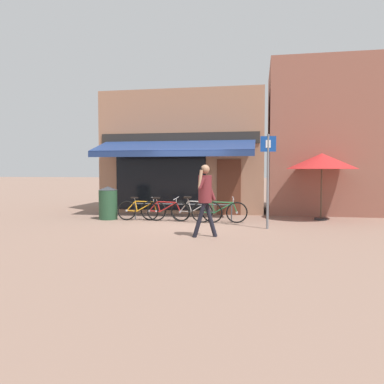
{
  "coord_description": "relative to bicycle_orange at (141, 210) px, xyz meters",
  "views": [
    {
      "loc": [
        2.35,
        -11.24,
        1.67
      ],
      "look_at": [
        0.41,
        -0.5,
        1.05
      ],
      "focal_mm": 35.0,
      "sensor_mm": 36.0,
      "label": 1
    }
  ],
  "objects": [
    {
      "name": "bike_rack_rail",
      "position": [
        1.36,
        0.19,
        0.12
      ],
      "size": [
        3.39,
        0.04,
        0.57
      ],
      "color": "#47494F",
      "rests_on": "ground_plane"
    },
    {
      "name": "shop_front",
      "position": [
        0.81,
        3.59,
        2.06
      ],
      "size": [
        6.52,
        4.64,
        4.83
      ],
      "color": "#9E7056",
      "rests_on": "ground_plane"
    },
    {
      "name": "neighbour_building",
      "position": [
        7.33,
        4.12,
        2.58
      ],
      "size": [
        6.11,
        4.0,
        5.86
      ],
      "color": "#8E5647",
      "rests_on": "ground_plane"
    },
    {
      "name": "cafe_parasol",
      "position": [
        5.97,
        1.22,
        1.63
      ],
      "size": [
        2.36,
        2.36,
        2.26
      ],
      "color": "#4C3D2D",
      "rests_on": "ground_plane"
    },
    {
      "name": "bicycle_orange",
      "position": [
        0.0,
        0.0,
        0.0
      ],
      "size": [
        1.69,
        0.52,
        0.82
      ],
      "rotation": [
        -0.14,
        0.0,
        0.04
      ],
      "color": "black",
      "rests_on": "ground_plane"
    },
    {
      "name": "ground_plane",
      "position": [
        1.55,
        -0.78,
        -0.35
      ],
      "size": [
        160.0,
        160.0,
        0.0
      ],
      "primitive_type": "plane",
      "color": "#846656"
    },
    {
      "name": "bicycle_silver",
      "position": [
        1.87,
        -0.1,
        0.02
      ],
      "size": [
        1.78,
        0.61,
        0.86
      ],
      "rotation": [
        0.15,
        0.0,
        -0.16
      ],
      "color": "black",
      "rests_on": "ground_plane"
    },
    {
      "name": "litter_bin",
      "position": [
        -1.22,
        0.07,
        0.22
      ],
      "size": [
        0.64,
        0.64,
        1.14
      ],
      "color": "#23472D",
      "rests_on": "ground_plane"
    },
    {
      "name": "parking_sign",
      "position": [
        4.14,
        -1.11,
        1.29
      ],
      "size": [
        0.44,
        0.07,
        2.71
      ],
      "color": "slate",
      "rests_on": "ground_plane"
    },
    {
      "name": "pedestrian_adult",
      "position": [
        2.56,
        -2.76,
        0.78
      ],
      "size": [
        0.61,
        0.56,
        1.84
      ],
      "rotation": [
        0.0,
        0.0,
        3.13
      ],
      "color": "black",
      "rests_on": "ground_plane"
    },
    {
      "name": "bicycle_green",
      "position": [
        2.65,
        -0.18,
        0.02
      ],
      "size": [
        1.8,
        0.52,
        0.85
      ],
      "rotation": [
        0.12,
        0.0,
        0.13
      ],
      "color": "black",
      "rests_on": "ground_plane"
    },
    {
      "name": "bicycle_red",
      "position": [
        0.8,
        -0.03,
        0.0
      ],
      "size": [
        1.75,
        0.52,
        0.82
      ],
      "rotation": [
        0.12,
        0.0,
        -0.11
      ],
      "color": "black",
      "rests_on": "ground_plane"
    }
  ]
}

